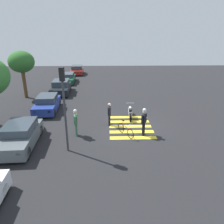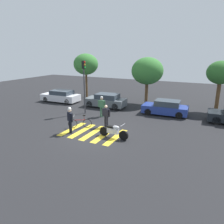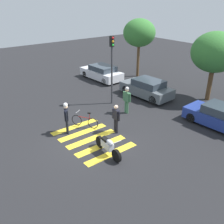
{
  "view_description": "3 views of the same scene",
  "coord_description": "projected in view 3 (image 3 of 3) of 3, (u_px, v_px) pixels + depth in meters",
  "views": [
    {
      "loc": [
        -14.18,
        1.74,
        6.48
      ],
      "look_at": [
        -0.07,
        1.34,
        1.17
      ],
      "focal_mm": 34.15,
      "sensor_mm": 36.0,
      "label": 1
    },
    {
      "loc": [
        7.58,
        -12.2,
        5.57
      ],
      "look_at": [
        0.72,
        1.6,
        1.23
      ],
      "focal_mm": 34.48,
      "sensor_mm": 36.0,
      "label": 2
    },
    {
      "loc": [
        10.04,
        -6.44,
        7.23
      ],
      "look_at": [
        0.04,
        1.41,
        1.25
      ],
      "focal_mm": 39.99,
      "sensor_mm": 36.0,
      "label": 3
    }
  ],
  "objects": [
    {
      "name": "police_motorcycle",
      "position": [
        108.0,
        146.0,
        12.32
      ],
      "size": [
        2.14,
        0.62,
        1.04
      ],
      "color": "black",
      "rests_on": "ground_plane"
    },
    {
      "name": "street_tree_mid",
      "position": [
        215.0,
        52.0,
        17.52
      ],
      "size": [
        3.36,
        3.36,
        5.02
      ],
      "color": "brown",
      "rests_on": "ground_plane"
    },
    {
      "name": "leaning_bicycle",
      "position": [
        85.0,
        121.0,
        14.94
      ],
      "size": [
        1.56,
        0.91,
        1.0
      ],
      "color": "black",
      "rests_on": "ground_plane"
    },
    {
      "name": "ground_plane",
      "position": [
        92.0,
        139.0,
        13.82
      ],
      "size": [
        60.0,
        60.0,
        0.0
      ],
      "primitive_type": "plane",
      "color": "#232326"
    },
    {
      "name": "crosswalk_stripes",
      "position": [
        92.0,
        139.0,
        13.82
      ],
      "size": [
        4.05,
        3.07,
        0.01
      ],
      "color": "yellow",
      "rests_on": "ground_plane"
    },
    {
      "name": "car_grey_coupe",
      "position": [
        147.0,
        88.0,
        19.28
      ],
      "size": [
        4.25,
        2.04,
        1.41
      ],
      "color": "black",
      "rests_on": "ground_plane"
    },
    {
      "name": "car_white_van",
      "position": [
        102.0,
        73.0,
        23.33
      ],
      "size": [
        4.41,
        2.07,
        1.35
      ],
      "color": "black",
      "rests_on": "ground_plane"
    },
    {
      "name": "traffic_light_pole",
      "position": [
        112.0,
        60.0,
        17.02
      ],
      "size": [
        0.34,
        0.26,
        4.81
      ],
      "color": "#38383D",
      "rests_on": "ground_plane"
    },
    {
      "name": "street_tree_near",
      "position": [
        139.0,
        33.0,
        22.8
      ],
      "size": [
        2.96,
        2.96,
        5.36
      ],
      "color": "brown",
      "rests_on": "ground_plane"
    },
    {
      "name": "pedestrian_bystander",
      "position": [
        127.0,
        98.0,
        16.41
      ],
      "size": [
        0.69,
        0.25,
        1.86
      ],
      "color": "#3F724C",
      "rests_on": "ground_plane"
    },
    {
      "name": "officer_on_foot",
      "position": [
        66.0,
        116.0,
        13.95
      ],
      "size": [
        0.62,
        0.42,
        1.89
      ],
      "color": "black",
      "rests_on": "ground_plane"
    },
    {
      "name": "car_blue_hatchback",
      "position": [
        220.0,
        117.0,
        14.88
      ],
      "size": [
        4.08,
        1.95,
        1.35
      ],
      "color": "black",
      "rests_on": "ground_plane"
    },
    {
      "name": "officer_by_motorcycle",
      "position": [
        116.0,
        117.0,
        14.07
      ],
      "size": [
        0.68,
        0.24,
        1.72
      ],
      "color": "black",
      "rests_on": "ground_plane"
    }
  ]
}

